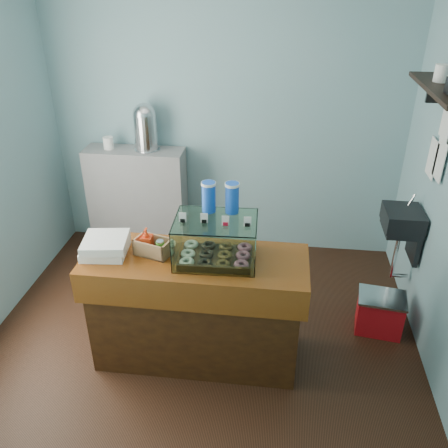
# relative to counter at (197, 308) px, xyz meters

# --- Properties ---
(ground) EXTENTS (3.50, 3.50, 0.00)m
(ground) POSITION_rel_counter_xyz_m (0.00, 0.25, -0.46)
(ground) COLOR black
(ground) RESTS_ON ground
(room_shell) EXTENTS (3.54, 3.04, 2.82)m
(room_shell) POSITION_rel_counter_xyz_m (0.03, 0.26, 1.25)
(room_shell) COLOR #77A5AD
(room_shell) RESTS_ON ground
(counter) EXTENTS (1.60, 0.60, 0.90)m
(counter) POSITION_rel_counter_xyz_m (0.00, 0.00, 0.00)
(counter) COLOR #48250D
(counter) RESTS_ON ground
(back_shelf) EXTENTS (1.00, 0.32, 1.10)m
(back_shelf) POSITION_rel_counter_xyz_m (-0.90, 1.57, 0.09)
(back_shelf) COLOR gray
(back_shelf) RESTS_ON ground
(display_case) EXTENTS (0.58, 0.43, 0.53)m
(display_case) POSITION_rel_counter_xyz_m (0.15, 0.05, 0.62)
(display_case) COLOR #381F10
(display_case) RESTS_ON counter
(condiment_crate) EXTENTS (0.28, 0.22, 0.19)m
(condiment_crate) POSITION_rel_counter_xyz_m (-0.31, 0.03, 0.51)
(condiment_crate) COLOR tan
(condiment_crate) RESTS_ON counter
(pastry_boxes) EXTENTS (0.35, 0.35, 0.12)m
(pastry_boxes) POSITION_rel_counter_xyz_m (-0.64, -0.01, 0.50)
(pastry_boxes) COLOR white
(pastry_boxes) RESTS_ON counter
(coffee_urn) EXTENTS (0.25, 0.25, 0.47)m
(coffee_urn) POSITION_rel_counter_xyz_m (-0.76, 1.59, 0.89)
(coffee_urn) COLOR silver
(coffee_urn) RESTS_ON back_shelf
(red_cooler) EXTENTS (0.42, 0.34, 0.34)m
(red_cooler) POSITION_rel_counter_xyz_m (1.46, 0.48, -0.29)
(red_cooler) COLOR red
(red_cooler) RESTS_ON ground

